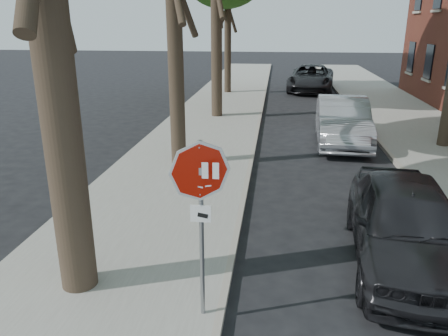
% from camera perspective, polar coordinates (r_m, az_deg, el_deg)
% --- Properties ---
extents(ground, '(120.00, 120.00, 0.00)m').
position_cam_1_polar(ground, '(6.73, 3.51, -19.57)').
color(ground, black).
rests_on(ground, ground).
extents(sidewalk_left, '(4.00, 55.00, 0.12)m').
position_cam_1_polar(sidewalk_left, '(17.98, -2.11, 5.42)').
color(sidewalk_left, gray).
rests_on(sidewalk_left, ground).
extents(sidewalk_right, '(4.00, 55.00, 0.12)m').
position_cam_1_polar(sidewalk_right, '(18.67, 24.69, 4.22)').
color(sidewalk_right, gray).
rests_on(sidewalk_right, ground).
extents(curb_left, '(0.12, 55.00, 0.13)m').
position_cam_1_polar(curb_left, '(17.78, 4.46, 5.24)').
color(curb_left, '#9E9384').
rests_on(curb_left, ground).
extents(curb_right, '(0.12, 55.00, 0.13)m').
position_cam_1_polar(curb_right, '(18.15, 18.52, 4.60)').
color(curb_right, '#9E9384').
rests_on(curb_right, ground).
extents(stop_sign, '(0.76, 0.34, 2.61)m').
position_cam_1_polar(stop_sign, '(5.78, -3.08, -3.86)').
color(stop_sign, gray).
rests_on(stop_sign, sidewalk_left).
extents(car_a, '(2.22, 4.66, 1.54)m').
position_cam_1_polar(car_a, '(8.40, 22.64, -6.70)').
color(car_a, black).
rests_on(car_a, ground).
extents(car_b, '(1.95, 4.97, 1.61)m').
position_cam_1_polar(car_b, '(16.10, 15.20, 5.94)').
color(car_b, '#999AA1').
rests_on(car_b, ground).
extents(car_d, '(3.33, 6.02, 1.59)m').
position_cam_1_polar(car_d, '(28.37, 11.33, 11.45)').
color(car_d, black).
rests_on(car_d, ground).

